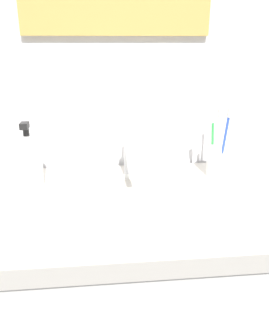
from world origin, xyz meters
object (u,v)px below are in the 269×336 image
faucet (129,158)px  toothbrush_green (213,142)px  toothbrush_white (219,137)px  soap_dispenser (29,162)px  toothbrush_blue (225,140)px  toothbrush_cup (219,159)px

faucet → toothbrush_green: size_ratio=0.94×
toothbrush_white → soap_dispenser: 0.55m
faucet → soap_dispenser: bearing=-174.3°
faucet → soap_dispenser: 0.28m
toothbrush_white → toothbrush_blue: bearing=-95.0°
toothbrush_cup → toothbrush_green: 0.07m
faucet → toothbrush_green: bearing=-4.0°
toothbrush_cup → toothbrush_blue: bearing=-94.9°
toothbrush_cup → soap_dispenser: size_ratio=0.56×
toothbrush_cup → soap_dispenser: soap_dispenser is taller
soap_dispenser → toothbrush_blue: bearing=-1.6°
toothbrush_white → soap_dispenser: (-0.55, -0.05, -0.04)m
soap_dispenser → toothbrush_white: bearing=4.9°
toothbrush_cup → toothbrush_blue: toothbrush_blue is taller
toothbrush_white → toothbrush_green: bearing=-130.3°
toothbrush_green → toothbrush_blue: 0.04m
toothbrush_blue → toothbrush_cup: bearing=85.1°
toothbrush_cup → toothbrush_blue: 0.08m
faucet → toothbrush_cup: bearing=-0.5°
toothbrush_cup → toothbrush_white: (0.00, 0.02, 0.06)m
toothbrush_green → toothbrush_blue: toothbrush_blue is taller
toothbrush_cup → toothbrush_white: 0.07m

